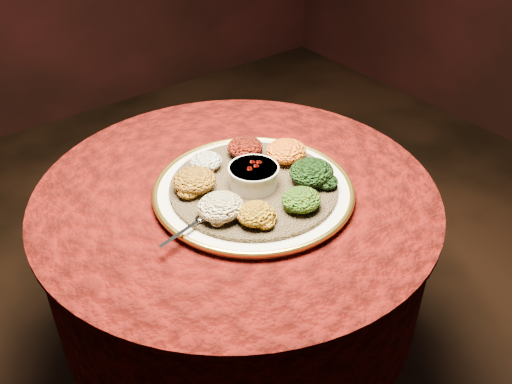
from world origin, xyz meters
TOP-DOWN VIEW (x-y plane):
  - table at (0.00, 0.00)m, footprint 0.96×0.96m
  - platter at (0.02, -0.04)m, footprint 0.56×0.56m
  - injera at (0.02, -0.04)m, footprint 0.51×0.51m
  - stew_bowl at (0.02, -0.04)m, footprint 0.12×0.12m
  - spoon at (-0.15, -0.08)m, footprint 0.15×0.05m
  - portion_ayib at (-0.02, 0.09)m, footprint 0.08×0.07m
  - portion_kitfo at (0.09, 0.08)m, footprint 0.09×0.09m
  - portion_tikil at (0.15, 0.00)m, footprint 0.10×0.10m
  - portion_gomen at (0.14, -0.11)m, footprint 0.11×0.10m
  - portion_mixveg at (0.05, -0.17)m, footprint 0.09×0.08m
  - portion_kik at (-0.05, -0.15)m, footprint 0.08×0.08m
  - portion_timatim at (-0.10, -0.09)m, footprint 0.10×0.10m
  - portion_shiro at (-0.09, 0.03)m, footprint 0.10×0.09m

SIDE VIEW (x-z plane):
  - table at x=0.00m, z-range 0.19..0.92m
  - platter at x=0.02m, z-range 0.73..0.76m
  - injera at x=0.02m, z-range 0.75..0.76m
  - spoon at x=-0.15m, z-range 0.76..0.77m
  - portion_ayib at x=-0.02m, z-range 0.76..0.80m
  - portion_kik at x=-0.05m, z-range 0.76..0.80m
  - portion_mixveg at x=0.05m, z-range 0.76..0.80m
  - portion_kitfo at x=0.09m, z-range 0.76..0.81m
  - portion_shiro at x=-0.09m, z-range 0.76..0.81m
  - portion_timatim at x=-0.10m, z-range 0.76..0.81m
  - portion_tikil at x=0.15m, z-range 0.76..0.81m
  - portion_gomen at x=0.14m, z-range 0.76..0.81m
  - stew_bowl at x=0.02m, z-range 0.77..0.81m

